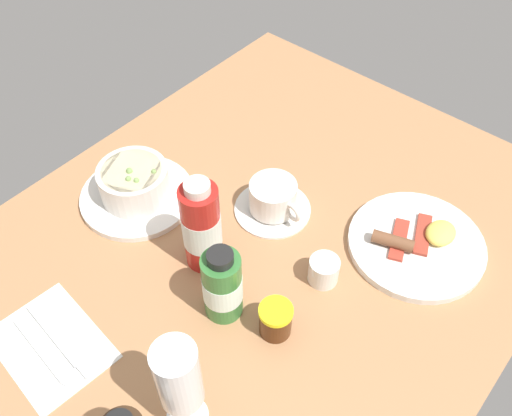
# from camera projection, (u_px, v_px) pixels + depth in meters

# --- Properties ---
(ground_plane) EXTENTS (1.10, 0.84, 0.03)m
(ground_plane) POSITION_uv_depth(u_px,v_px,m) (252.00, 256.00, 0.97)
(ground_plane) COLOR #A8754C
(porridge_bowl) EXTENTS (0.21, 0.21, 0.08)m
(porridge_bowl) POSITION_uv_depth(u_px,v_px,m) (135.00, 186.00, 1.01)
(porridge_bowl) COLOR silver
(porridge_bowl) RESTS_ON ground_plane
(cutlery_setting) EXTENTS (0.15, 0.19, 0.01)m
(cutlery_setting) POSITION_uv_depth(u_px,v_px,m) (52.00, 347.00, 0.84)
(cutlery_setting) COLOR silver
(cutlery_setting) RESTS_ON ground_plane
(coffee_cup) EXTENTS (0.14, 0.14, 0.06)m
(coffee_cup) POSITION_uv_depth(u_px,v_px,m) (273.00, 199.00, 1.00)
(coffee_cup) COLOR silver
(coffee_cup) RESTS_ON ground_plane
(creamer_jug) EXTENTS (0.06, 0.05, 0.05)m
(creamer_jug) POSITION_uv_depth(u_px,v_px,m) (323.00, 270.00, 0.90)
(creamer_jug) COLOR silver
(creamer_jug) RESTS_ON ground_plane
(wine_glass) EXTENTS (0.06, 0.06, 0.18)m
(wine_glass) POSITION_uv_depth(u_px,v_px,m) (179.00, 379.00, 0.68)
(wine_glass) COLOR white
(wine_glass) RESTS_ON ground_plane
(jam_jar) EXTENTS (0.05, 0.05, 0.06)m
(jam_jar) POSITION_uv_depth(u_px,v_px,m) (276.00, 320.00, 0.84)
(jam_jar) COLOR #47210C
(jam_jar) RESTS_ON ground_plane
(sauce_bottle_red) EXTENTS (0.06, 0.06, 0.18)m
(sauce_bottle_red) POSITION_uv_depth(u_px,v_px,m) (202.00, 227.00, 0.88)
(sauce_bottle_red) COLOR #B21E19
(sauce_bottle_red) RESTS_ON ground_plane
(sauce_bottle_green) EXTENTS (0.06, 0.06, 0.14)m
(sauce_bottle_green) POSITION_uv_depth(u_px,v_px,m) (222.00, 285.00, 0.83)
(sauce_bottle_green) COLOR #337233
(sauce_bottle_green) RESTS_ON ground_plane
(breakfast_plate) EXTENTS (0.23, 0.23, 0.04)m
(breakfast_plate) POSITION_uv_depth(u_px,v_px,m) (417.00, 243.00, 0.96)
(breakfast_plate) COLOR silver
(breakfast_plate) RESTS_ON ground_plane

